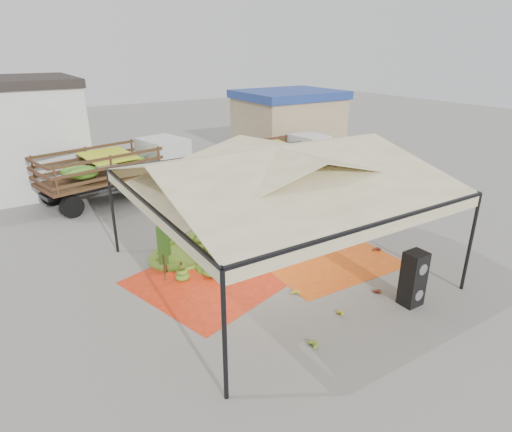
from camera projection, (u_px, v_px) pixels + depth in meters
ground at (275, 268)px, 13.95m from camera, size 90.00×90.00×0.00m
canopy_tent at (277, 171)px, 12.73m from camera, size 8.10×8.10×4.00m
building_tan at (288, 122)px, 28.36m from camera, size 6.30×5.30×4.10m
tarp_left at (212, 278)px, 13.34m from camera, size 5.26×5.13×0.01m
tarp_right at (318, 254)px, 14.92m from camera, size 4.39×4.60×0.01m
banana_heap at (220, 238)px, 14.90m from camera, size 5.73×5.07×1.06m
hand_yellow_a at (338, 313)px, 11.47m from camera, size 0.46×0.40×0.18m
hand_yellow_b at (295, 293)px, 12.40m from camera, size 0.51×0.50×0.18m
hand_red_a at (376, 292)px, 12.45m from camera, size 0.43×0.36×0.19m
hand_red_b at (377, 250)px, 15.04m from camera, size 0.52×0.50×0.18m
hand_green at (310, 344)px, 10.23m from camera, size 0.59×0.52×0.23m
hanging_bunches at (290, 176)px, 14.58m from camera, size 1.74×0.24×0.20m
speaker_stack at (413, 279)px, 11.76m from camera, size 0.58×0.51×1.60m
banana_leaves at (167, 274)px, 13.58m from camera, size 0.96×1.36×3.70m
vendor at (257, 198)px, 18.10m from camera, size 0.66×0.56×1.55m
truck_left at (123, 165)px, 20.33m from camera, size 7.43×3.96×2.43m
truck_right at (284, 153)px, 23.61m from camera, size 6.13×2.59×2.05m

